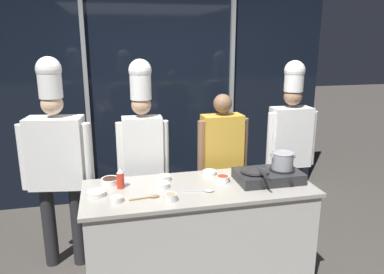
{
  "coord_description": "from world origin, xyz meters",
  "views": [
    {
      "loc": [
        -0.69,
        -2.72,
        2.06
      ],
      "look_at": [
        0.0,
        0.25,
        1.24
      ],
      "focal_mm": 35.0,
      "sensor_mm": 36.0,
      "label": 1
    }
  ],
  "objects_px": {
    "stock_pot": "(283,160)",
    "chef_sous": "(143,143)",
    "squeeze_bottle_chili": "(120,179)",
    "prep_bowl_rice": "(209,172)",
    "portable_stove": "(268,176)",
    "chef_head": "(57,154)",
    "prep_bowl_bean_sprouts": "(96,193)",
    "frying_pan": "(255,169)",
    "prep_bowl_chicken": "(116,199)",
    "prep_bowl_mushrooms": "(171,197)",
    "person_guest": "(222,156)",
    "prep_bowl_shrimp": "(164,177)",
    "serving_spoon_solid": "(205,191)",
    "prep_bowl_chili_flakes": "(223,178)",
    "serving_spoon_slotted": "(150,197)",
    "chef_line": "(290,136)",
    "prep_bowl_soy_glaze": "(110,181)"
  },
  "relations": [
    {
      "from": "stock_pot",
      "to": "chef_sous",
      "type": "height_order",
      "value": "chef_sous"
    },
    {
      "from": "squeeze_bottle_chili",
      "to": "prep_bowl_rice",
      "type": "height_order",
      "value": "squeeze_bottle_chili"
    },
    {
      "from": "portable_stove",
      "to": "chef_head",
      "type": "distance_m",
      "value": 1.83
    },
    {
      "from": "stock_pot",
      "to": "prep_bowl_bean_sprouts",
      "type": "height_order",
      "value": "stock_pot"
    },
    {
      "from": "frying_pan",
      "to": "chef_head",
      "type": "bearing_deg",
      "value": 160.16
    },
    {
      "from": "prep_bowl_chicken",
      "to": "prep_bowl_mushrooms",
      "type": "xyz_separation_m",
      "value": [
        0.39,
        -0.07,
        0.01
      ]
    },
    {
      "from": "chef_head",
      "to": "chef_sous",
      "type": "xyz_separation_m",
      "value": [
        0.75,
        0.05,
        0.04
      ]
    },
    {
      "from": "frying_pan",
      "to": "portable_stove",
      "type": "bearing_deg",
      "value": 2.02
    },
    {
      "from": "squeeze_bottle_chili",
      "to": "prep_bowl_chicken",
      "type": "height_order",
      "value": "squeeze_bottle_chili"
    },
    {
      "from": "chef_head",
      "to": "person_guest",
      "type": "bearing_deg",
      "value": -169.93
    },
    {
      "from": "prep_bowl_shrimp",
      "to": "prep_bowl_mushrooms",
      "type": "bearing_deg",
      "value": -92.45
    },
    {
      "from": "prep_bowl_bean_sprouts",
      "to": "serving_spoon_solid",
      "type": "xyz_separation_m",
      "value": [
        0.82,
        -0.11,
        -0.02
      ]
    },
    {
      "from": "frying_pan",
      "to": "prep_bowl_chili_flakes",
      "type": "xyz_separation_m",
      "value": [
        -0.25,
        0.07,
        -0.09
      ]
    },
    {
      "from": "serving_spoon_slotted",
      "to": "prep_bowl_mushrooms",
      "type": "bearing_deg",
      "value": -30.83
    },
    {
      "from": "frying_pan",
      "to": "chef_sous",
      "type": "distance_m",
      "value": 1.07
    },
    {
      "from": "serving_spoon_slotted",
      "to": "chef_sous",
      "type": "relative_size",
      "value": 0.12
    },
    {
      "from": "prep_bowl_bean_sprouts",
      "to": "prep_bowl_shrimp",
      "type": "bearing_deg",
      "value": 19.48
    },
    {
      "from": "prep_bowl_shrimp",
      "to": "chef_line",
      "type": "height_order",
      "value": "chef_line"
    },
    {
      "from": "squeeze_bottle_chili",
      "to": "prep_bowl_bean_sprouts",
      "type": "height_order",
      "value": "squeeze_bottle_chili"
    },
    {
      "from": "prep_bowl_bean_sprouts",
      "to": "stock_pot",
      "type": "bearing_deg",
      "value": -0.4
    },
    {
      "from": "prep_bowl_chicken",
      "to": "frying_pan",
      "type": "bearing_deg",
      "value": 6.61
    },
    {
      "from": "squeeze_bottle_chili",
      "to": "prep_bowl_shrimp",
      "type": "relative_size",
      "value": 1.51
    },
    {
      "from": "chef_head",
      "to": "prep_bowl_bean_sprouts",
      "type": "bearing_deg",
      "value": 129.76
    },
    {
      "from": "prep_bowl_chicken",
      "to": "portable_stove",
      "type": "bearing_deg",
      "value": 6.17
    },
    {
      "from": "prep_bowl_bean_sprouts",
      "to": "prep_bowl_chili_flakes",
      "type": "xyz_separation_m",
      "value": [
        1.02,
        0.05,
        0.01
      ]
    },
    {
      "from": "frying_pan",
      "to": "prep_bowl_chili_flakes",
      "type": "bearing_deg",
      "value": 165.51
    },
    {
      "from": "portable_stove",
      "to": "prep_bowl_mushrooms",
      "type": "xyz_separation_m",
      "value": [
        -0.86,
        -0.2,
        -0.02
      ]
    },
    {
      "from": "prep_bowl_mushrooms",
      "to": "chef_line",
      "type": "height_order",
      "value": "chef_line"
    },
    {
      "from": "chef_head",
      "to": "prep_bowl_rice",
      "type": "bearing_deg",
      "value": 175.13
    },
    {
      "from": "prep_bowl_rice",
      "to": "serving_spoon_slotted",
      "type": "height_order",
      "value": "prep_bowl_rice"
    },
    {
      "from": "serving_spoon_slotted",
      "to": "person_guest",
      "type": "bearing_deg",
      "value": 42.43
    },
    {
      "from": "frying_pan",
      "to": "prep_bowl_soy_glaze",
      "type": "distance_m",
      "value": 1.19
    },
    {
      "from": "stock_pot",
      "to": "prep_bowl_rice",
      "type": "xyz_separation_m",
      "value": [
        -0.56,
        0.25,
        -0.15
      ]
    },
    {
      "from": "prep_bowl_soy_glaze",
      "to": "chef_line",
      "type": "xyz_separation_m",
      "value": [
        1.83,
        0.45,
        0.15
      ]
    },
    {
      "from": "prep_bowl_shrimp",
      "to": "serving_spoon_solid",
      "type": "bearing_deg",
      "value": -48.34
    },
    {
      "from": "frying_pan",
      "to": "serving_spoon_solid",
      "type": "relative_size",
      "value": 1.6
    },
    {
      "from": "prep_bowl_chicken",
      "to": "serving_spoon_slotted",
      "type": "xyz_separation_m",
      "value": [
        0.25,
        0.02,
        -0.02
      ]
    },
    {
      "from": "prep_bowl_soy_glaze",
      "to": "chef_line",
      "type": "height_order",
      "value": "chef_line"
    },
    {
      "from": "squeeze_bottle_chili",
      "to": "serving_spoon_slotted",
      "type": "xyz_separation_m",
      "value": [
        0.21,
        -0.24,
        -0.07
      ]
    },
    {
      "from": "frying_pan",
      "to": "prep_bowl_chili_flakes",
      "type": "relative_size",
      "value": 3.73
    },
    {
      "from": "prep_bowl_bean_sprouts",
      "to": "portable_stove",
      "type": "bearing_deg",
      "value": -0.45
    },
    {
      "from": "stock_pot",
      "to": "prep_bowl_mushrooms",
      "type": "bearing_deg",
      "value": -168.31
    },
    {
      "from": "prep_bowl_mushrooms",
      "to": "prep_bowl_chili_flakes",
      "type": "bearing_deg",
      "value": 28.6
    },
    {
      "from": "portable_stove",
      "to": "prep_bowl_soy_glaze",
      "type": "xyz_separation_m",
      "value": [
        -1.29,
        0.22,
        -0.02
      ]
    },
    {
      "from": "squeeze_bottle_chili",
      "to": "serving_spoon_slotted",
      "type": "height_order",
      "value": "squeeze_bottle_chili"
    },
    {
      "from": "prep_bowl_soy_glaze",
      "to": "prep_bowl_bean_sprouts",
      "type": "bearing_deg",
      "value": -116.97
    },
    {
      "from": "portable_stove",
      "to": "prep_bowl_rice",
      "type": "xyz_separation_m",
      "value": [
        -0.44,
        0.25,
        -0.02
      ]
    },
    {
      "from": "stock_pot",
      "to": "serving_spoon_slotted",
      "type": "height_order",
      "value": "stock_pot"
    },
    {
      "from": "prep_bowl_chicken",
      "to": "serving_spoon_solid",
      "type": "height_order",
      "value": "prep_bowl_chicken"
    },
    {
      "from": "prep_bowl_chicken",
      "to": "chef_sous",
      "type": "xyz_separation_m",
      "value": [
        0.27,
        0.76,
        0.19
      ]
    }
  ]
}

